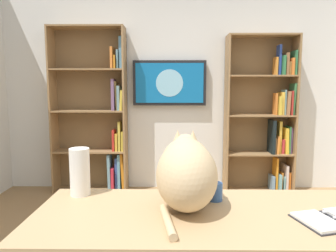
# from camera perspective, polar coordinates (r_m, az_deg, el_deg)

# --- Properties ---
(wall_back) EXTENTS (4.52, 0.06, 2.70)m
(wall_back) POSITION_cam_1_polar(r_m,az_deg,el_deg) (4.09, 1.16, 7.29)
(wall_back) COLOR silver
(wall_back) RESTS_ON ground
(bookshelf_left) EXTENTS (0.86, 0.28, 1.98)m
(bookshelf_left) POSITION_cam_1_polar(r_m,az_deg,el_deg) (4.12, 17.84, 1.25)
(bookshelf_left) COLOR #937047
(bookshelf_left) RESTS_ON ground
(bookshelf_right) EXTENTS (0.93, 0.28, 2.08)m
(bookshelf_right) POSITION_cam_1_polar(r_m,az_deg,el_deg) (4.05, -12.81, 1.62)
(bookshelf_right) COLOR #937047
(bookshelf_right) RESTS_ON ground
(wall_mounted_tv) EXTENTS (0.94, 0.07, 0.57)m
(wall_mounted_tv) POSITION_cam_1_polar(r_m,az_deg,el_deg) (4.00, 0.28, 7.92)
(wall_mounted_tv) COLOR black
(desk) EXTENTS (1.69, 0.69, 0.73)m
(desk) POSITION_cam_1_polar(r_m,az_deg,el_deg) (1.57, 7.59, -19.14)
(desk) COLOR tan
(desk) RESTS_ON ground
(cat) EXTENTS (0.30, 0.58, 0.37)m
(cat) POSITION_cam_1_polar(r_m,az_deg,el_deg) (1.57, 3.38, -8.18)
(cat) COLOR #D1B284
(cat) RESTS_ON desk
(open_binder) EXTENTS (0.38, 0.30, 0.02)m
(open_binder) POSITION_cam_1_polar(r_m,az_deg,el_deg) (1.63, 28.43, -14.94)
(open_binder) COLOR #26262B
(open_binder) RESTS_ON desk
(paper_towel_roll) EXTENTS (0.11, 0.11, 0.27)m
(paper_towel_roll) POSITION_cam_1_polar(r_m,az_deg,el_deg) (1.81, -15.95, -8.12)
(paper_towel_roll) COLOR white
(paper_towel_roll) RESTS_ON desk
(coffee_mug) EXTENTS (0.08, 0.08, 0.10)m
(coffee_mug) POSITION_cam_1_polar(r_m,az_deg,el_deg) (1.70, 8.65, -11.86)
(coffee_mug) COLOR #335999
(coffee_mug) RESTS_ON desk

